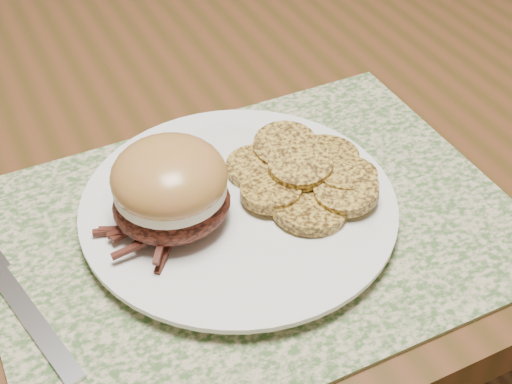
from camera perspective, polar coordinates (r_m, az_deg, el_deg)
dining_table at (r=0.91m, az=3.09°, el=7.19°), size 1.50×0.90×0.75m
placemat at (r=0.62m, az=-0.16°, el=-2.84°), size 0.45×0.33×0.00m
dinner_plate at (r=0.62m, az=-1.39°, el=-1.32°), size 0.26×0.26×0.02m
pork_sandwich at (r=0.58m, az=-6.88°, el=0.35°), size 0.10×0.10×0.07m
roasted_potatoes at (r=0.63m, az=4.01°, el=1.38°), size 0.15×0.15×0.03m
fork at (r=0.59m, az=-18.46°, el=-8.24°), size 0.06×0.19×0.00m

